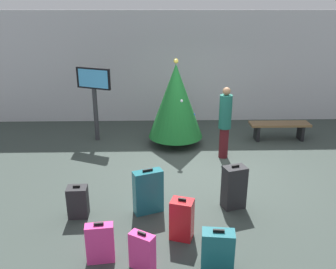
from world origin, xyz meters
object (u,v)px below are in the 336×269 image
traveller_0 (225,121)px  suitcase_2 (100,243)px  flight_info_kiosk (94,90)px  suitcase_3 (142,252)px  suitcase_6 (78,202)px  waiting_bench (279,127)px  holiday_tree (176,101)px  suitcase_5 (148,192)px  suitcase_4 (234,187)px  suitcase_1 (218,250)px  suitcase_0 (182,219)px

traveller_0 → suitcase_2: (-2.40, -3.66, -0.62)m
flight_info_kiosk → suitcase_3: 5.42m
suitcase_2 → suitcase_6: suitcase_2 is taller
waiting_bench → traveller_0: bearing=-146.3°
holiday_tree → suitcase_2: bearing=-105.8°
suitcase_3 → suitcase_6: size_ratio=1.00×
holiday_tree → suitcase_5: 3.40m
flight_info_kiosk → suitcase_6: bearing=-85.8°
waiting_bench → holiday_tree: bearing=-174.6°
waiting_bench → suitcase_2: suitcase_2 is taller
traveller_0 → suitcase_4: (-0.20, -2.25, -0.52)m
suitcase_1 → suitcase_6: 2.60m
traveller_0 → suitcase_1: (-0.75, -3.84, -0.62)m
suitcase_3 → suitcase_5: 1.46m
waiting_bench → suitcase_3: bearing=-125.2°
flight_info_kiosk → suitcase_2: flight_info_kiosk is taller
suitcase_1 → suitcase_5: 1.78m
suitcase_3 → suitcase_4: size_ratio=0.71×
waiting_bench → suitcase_3: 6.08m
holiday_tree → suitcase_5: holiday_tree is taller
suitcase_4 → suitcase_6: suitcase_4 is taller
waiting_bench → suitcase_2: 6.32m
holiday_tree → suitcase_2: holiday_tree is taller
suitcase_5 → suitcase_3: bearing=-91.8°
holiday_tree → suitcase_1: (0.37, -4.72, -0.88)m
suitcase_6 → traveller_0: bearing=40.0°
suitcase_5 → holiday_tree: bearing=79.0°
suitcase_2 → suitcase_5: 1.44m
flight_info_kiosk → suitcase_2: size_ratio=3.08×
traveller_0 → suitcase_4: traveller_0 is taller
waiting_bench → suitcase_6: bearing=-142.2°
suitcase_5 → suitcase_6: (-1.21, -0.11, -0.12)m
suitcase_1 → suitcase_2: 1.66m
holiday_tree → waiting_bench: bearing=5.4°
holiday_tree → waiting_bench: size_ratio=1.40×
suitcase_3 → suitcase_6: suitcase_6 is taller
flight_info_kiosk → suitcase_1: (2.49, -5.11, -1.10)m
suitcase_2 → flight_info_kiosk: bearing=99.7°
suitcase_2 → suitcase_6: 1.30m
suitcase_6 → suitcase_0: bearing=-20.6°
holiday_tree → traveller_0: (1.12, -0.87, -0.26)m
holiday_tree → suitcase_0: (-0.08, -4.02, -0.85)m
waiting_bench → suitcase_6: size_ratio=2.68×
holiday_tree → suitcase_3: (-0.67, -4.70, -0.90)m
suitcase_4 → holiday_tree: bearing=106.3°
suitcase_0 → suitcase_1: (0.45, -0.70, -0.04)m
suitcase_0 → suitcase_2: suitcase_0 is taller
suitcase_0 → suitcase_3: size_ratio=1.18×
suitcase_0 → suitcase_3: suitcase_0 is taller
traveller_0 → suitcase_1: 3.96m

